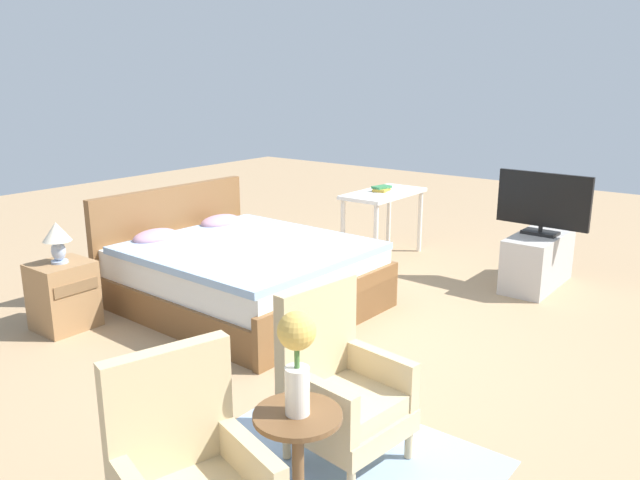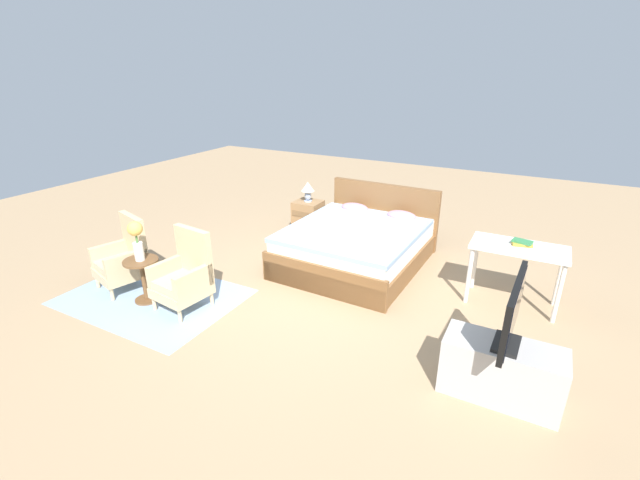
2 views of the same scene
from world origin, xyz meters
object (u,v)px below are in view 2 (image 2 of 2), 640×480
armchair_by_window_right (184,277)px  tv_flatscreen (513,313)px  armchair_by_window_left (124,259)px  nightstand (308,217)px  side_table (143,275)px  vanity_desk (518,255)px  bed (358,244)px  book_stack (522,243)px  flower_vase (136,237)px  table_lamp (308,189)px  tv_stand (501,371)px

armchair_by_window_right → tv_flatscreen: 3.47m
armchair_by_window_left → nightstand: size_ratio=1.68×
side_table → vanity_desk: size_ratio=0.52×
bed → side_table: (-1.83, -2.17, 0.04)m
nightstand → armchair_by_window_left: bearing=-111.3°
armchair_by_window_right → tv_flatscreen: bearing=2.1°
book_stack → side_table: bearing=-152.5°
side_table → flower_vase: bearing=-153.4°
flower_vase → book_stack: bearing=27.5°
bed → table_lamp: size_ratio=6.43×
tv_stand → nightstand: bearing=141.7°
side_table → book_stack: book_stack is taller
armchair_by_window_right → tv_stand: 3.44m
table_lamp → vanity_desk: 3.44m
armchair_by_window_left → table_lamp: (1.09, 2.79, 0.38)m
flower_vase → tv_stand: bearing=4.0°
nightstand → book_stack: book_stack is taller
armchair_by_window_right → book_stack: armchair_by_window_right is taller
bed → book_stack: (2.08, -0.14, 0.48)m
table_lamp → book_stack: 3.44m
armchair_by_window_left → book_stack: bearing=23.2°
armchair_by_window_left → armchair_by_window_right: (1.03, 0.00, 0.00)m
table_lamp → nightstand: bearing=-90.0°
tv_flatscreen → book_stack: (-0.06, 1.76, -0.05)m
bed → armchair_by_window_right: (-1.31, -2.03, 0.08)m
vanity_desk → book_stack: book_stack is taller
armchair_by_window_right → book_stack: (3.39, 1.89, 0.39)m
armchair_by_window_right → flower_vase: size_ratio=1.93×
bed → armchair_by_window_right: 2.41m
table_lamp → armchair_by_window_left: bearing=-111.3°
armchair_by_window_right → tv_flatscreen: size_ratio=1.04×
side_table → book_stack: 4.43m
table_lamp → book_stack: table_lamp is taller
table_lamp → tv_stand: size_ratio=0.34×
table_lamp → tv_flatscreen: tv_flatscreen is taller
armchair_by_window_left → tv_flatscreen: 4.49m
armchair_by_window_left → vanity_desk: 4.77m
table_lamp → tv_flatscreen: bearing=-38.2°
armchair_by_window_right → table_lamp: (0.07, 2.79, 0.38)m
flower_vase → nightstand: 3.05m
armchair_by_window_left → flower_vase: bearing=-16.1°
bed → vanity_desk: 2.10m
armchair_by_window_left → armchair_by_window_right: bearing=0.1°
table_lamp → vanity_desk: bearing=-15.9°
table_lamp → tv_stand: (3.37, -2.66, -0.50)m
tv_flatscreen → flower_vase: bearing=-176.0°
nightstand → tv_stand: bearing=-38.3°
armchair_by_window_left → nightstand: (1.09, 2.79, -0.11)m
armchair_by_window_left → vanity_desk: (4.39, 1.85, 0.25)m
vanity_desk → table_lamp: bearing=164.1°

